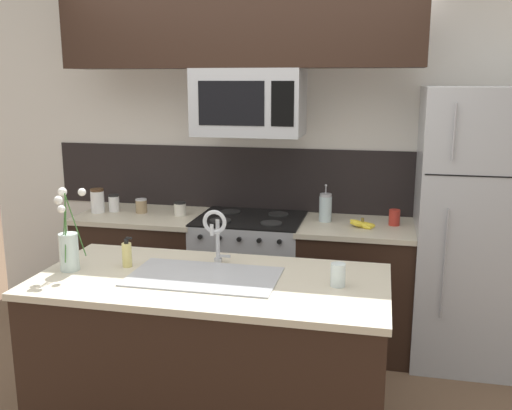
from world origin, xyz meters
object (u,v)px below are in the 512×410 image
banana_bunch (362,224)px  storage_jar_medium (114,203)px  flower_vase (69,248)px  storage_jar_squat (180,209)px  sink_faucet (216,229)px  stove_range (250,278)px  coffee_tin (394,217)px  storage_jar_tall (98,201)px  french_press (325,208)px  storage_jar_short (141,206)px  microwave (249,102)px  refrigerator (479,228)px  dish_soap_bottle (127,254)px  spare_glass (338,275)px

banana_bunch → storage_jar_medium: bearing=177.5°
storage_jar_medium → flower_vase: (0.40, -1.32, 0.06)m
storage_jar_squat → sink_faucet: sink_faucet is taller
stove_range → coffee_tin: size_ratio=8.45×
storage_jar_tall → storage_jar_squat: 0.64m
french_press → coffee_tin: (0.48, -0.01, -0.04)m
storage_jar_short → banana_bunch: storage_jar_short is taller
microwave → sink_faucet: size_ratio=2.43×
storage_jar_medium → sink_faucet: sink_faucet is taller
storage_jar_tall → flower_vase: size_ratio=0.41×
sink_faucet → refrigerator: bearing=34.8°
dish_soap_bottle → storage_jar_short: bearing=110.3°
sink_faucet → dish_soap_bottle: sink_faucet is taller
microwave → flower_vase: bearing=-117.8°
storage_jar_tall → sink_faucet: (1.22, -0.99, 0.11)m
storage_jar_squat → dish_soap_bottle: size_ratio=0.61×
banana_bunch → french_press: size_ratio=0.71×
sink_faucet → stove_range: bearing=92.8°
spare_glass → storage_jar_short: bearing=141.5°
refrigerator → sink_faucet: 1.85m
microwave → storage_jar_medium: bearing=177.9°
storage_jar_short → coffee_tin: bearing=0.8°
stove_range → storage_jar_short: 0.99m
storage_jar_short → dish_soap_bottle: dish_soap_bottle is taller
flower_vase → dish_soap_bottle: bearing=24.3°
coffee_tin → flower_vase: 2.16m
stove_range → storage_jar_medium: (-1.07, 0.02, 0.51)m
storage_jar_squat → spare_glass: (1.26, -1.23, 0.01)m
storage_jar_medium → banana_bunch: 1.87m
french_press → flower_vase: size_ratio=0.61×
microwave → storage_jar_medium: size_ratio=5.69×
refrigerator → banana_bunch: refrigerator is taller
storage_jar_squat → coffee_tin: bearing=1.7°
refrigerator → microwave: bearing=-178.5°
banana_bunch → spare_glass: spare_glass is taller
flower_vase → storage_jar_medium: bearing=106.8°
flower_vase → microwave: bearing=62.2°
dish_soap_bottle → flower_vase: (-0.27, -0.12, 0.05)m
storage_jar_short → microwave: bearing=-3.0°
microwave → sink_faucet: 1.19m
coffee_tin → stove_range: bearing=-177.2°
stove_range → french_press: (0.53, 0.06, 0.55)m
banana_bunch → coffee_tin: bearing=27.8°
stove_range → storage_jar_squat: 0.73m
storage_jar_short → coffee_tin: size_ratio=0.97×
storage_jar_squat → banana_bunch: size_ratio=0.53×
microwave → coffee_tin: size_ratio=6.77×
coffee_tin → dish_soap_bottle: dish_soap_bottle is taller
stove_range → sink_faucet: size_ratio=3.04×
french_press → coffee_tin: size_ratio=2.43×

